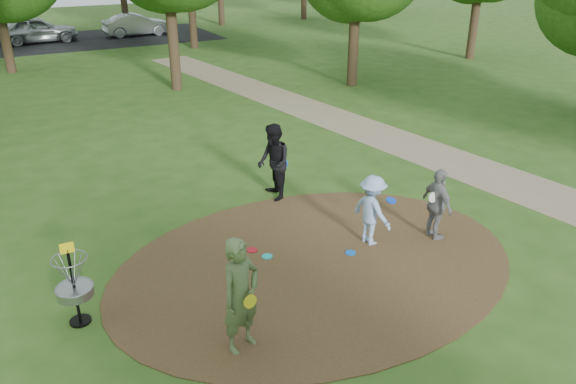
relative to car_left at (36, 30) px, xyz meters
name	(u,v)px	position (x,y,z in m)	size (l,w,h in m)	color
ground	(316,264)	(1.90, -30.14, -0.80)	(100.00, 100.00, 0.00)	#2D5119
dirt_clearing	(316,263)	(1.90, -30.14, -0.79)	(8.40, 8.40, 0.02)	#47301C
footpath	(479,171)	(8.40, -28.14, -0.79)	(2.00, 40.00, 0.01)	#8C7A5B
parking_lot	(104,38)	(3.90, -0.14, -0.79)	(14.00, 8.00, 0.01)	black
player_observer_with_disc	(241,296)	(-0.42, -31.72, 0.18)	(0.83, 0.68, 1.95)	#566B3E
player_throwing_with_disc	(372,210)	(3.35, -29.95, -0.03)	(0.96, 1.08, 1.54)	#97B6E1
player_walking_with_disc	(274,162)	(2.57, -26.96, 0.16)	(0.86, 1.03, 1.91)	black
player_waiting_with_disc	(437,205)	(4.69, -30.44, 0.01)	(0.54, 0.98, 1.61)	gray
disc_ground_cyan	(267,256)	(1.14, -29.46, -0.77)	(0.22, 0.22, 0.02)	#18C1BD
disc_ground_blue	(351,253)	(2.72, -30.15, -0.77)	(0.22, 0.22, 0.02)	blue
disc_ground_red	(252,250)	(0.97, -29.09, -0.77)	(0.22, 0.22, 0.02)	red
car_left	(36,30)	(0.00, 0.00, 0.00)	(1.88, 4.68, 1.60)	#A7ABAF
car_right	(137,25)	(6.11, -0.16, -0.09)	(1.50, 4.30, 1.42)	#94979B
disc_golf_basket	(73,278)	(-2.60, -29.84, 0.08)	(0.63, 0.63, 1.54)	black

